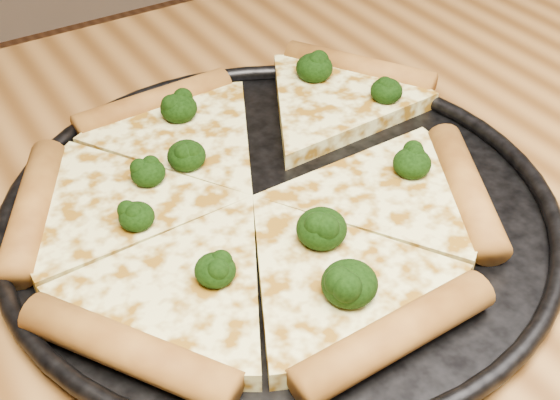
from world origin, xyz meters
TOP-DOWN VIEW (x-y plane):
  - dining_table at (0.00, 0.00)m, footprint 1.20×0.90m
  - pizza_pan at (-0.03, 0.11)m, footprint 0.38×0.38m
  - pizza at (-0.04, 0.12)m, footprint 0.38×0.33m
  - broccoli_florets at (-0.02, 0.12)m, footprint 0.25×0.25m

SIDE VIEW (x-z plane):
  - dining_table at x=0.00m, z-range 0.28..1.03m
  - pizza_pan at x=-0.03m, z-range 0.75..0.77m
  - pizza at x=-0.04m, z-range 0.75..0.78m
  - broccoli_florets at x=-0.02m, z-range 0.77..0.79m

